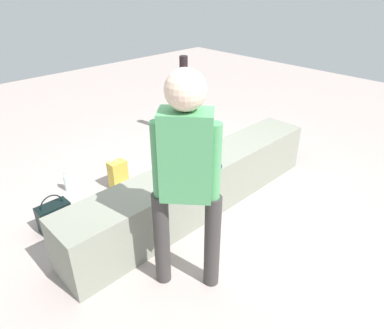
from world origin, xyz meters
The scene contains 11 objects.
ground_plane centered at (0.00, 0.00, 0.00)m, with size 12.00×12.00×0.00m, color #A99994.
concrete_ledge centered at (0.00, 0.00, 0.26)m, with size 2.86×0.44×0.51m, color gray.
child_seated centered at (-0.05, -0.02, 0.72)m, with size 0.28×0.32×0.48m.
adult_standing centered at (-0.73, -0.59, 0.97)m, with size 0.37×0.39×1.61m.
cake_plate centered at (-0.35, -0.03, 0.53)m, with size 0.22×0.22×0.07m.
gift_bag centered at (-0.36, 0.88, 0.16)m, with size 0.18×0.13×0.35m.
railing_post centered at (1.10, 1.40, 0.42)m, with size 0.36×0.36×1.12m.
water_bottle_near_gift centered at (0.79, 1.00, 0.11)m, with size 0.07×0.07×0.24m.
water_bottle_far_side centered at (-0.79, 1.21, 0.11)m, with size 0.06×0.06×0.23m.
party_cup_red centered at (1.19, 0.62, 0.06)m, with size 0.07×0.07×0.12m, color red.
handbag_black_leather centered at (-1.17, 0.69, 0.13)m, with size 0.28×0.15×0.36m.
Camera 1 is at (-2.03, -1.98, 2.07)m, focal length 32.53 mm.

